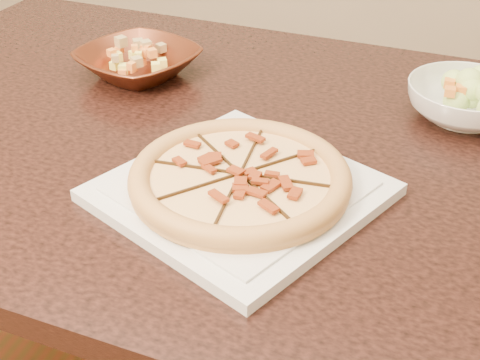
{
  "coord_description": "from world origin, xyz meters",
  "views": [
    {
      "loc": [
        0.52,
        -0.73,
        1.29
      ],
      "look_at": [
        0.28,
        0.02,
        0.78
      ],
      "focal_mm": 50.0,
      "sensor_mm": 36.0,
      "label": 1
    }
  ],
  "objects_px": {
    "dining_table": "(225,179)",
    "plate": "(240,191)",
    "salad_bowl": "(465,102)",
    "bronze_bowl": "(138,63)",
    "pizza": "(240,178)"
  },
  "relations": [
    {
      "from": "dining_table",
      "to": "salad_bowl",
      "type": "bearing_deg",
      "value": 25.14
    },
    {
      "from": "dining_table",
      "to": "plate",
      "type": "height_order",
      "value": "plate"
    },
    {
      "from": "dining_table",
      "to": "salad_bowl",
      "type": "xyz_separation_m",
      "value": [
        0.38,
        0.18,
        0.12
      ]
    },
    {
      "from": "bronze_bowl",
      "to": "plate",
      "type": "bearing_deg",
      "value": -46.72
    },
    {
      "from": "bronze_bowl",
      "to": "salad_bowl",
      "type": "distance_m",
      "value": 0.61
    },
    {
      "from": "bronze_bowl",
      "to": "salad_bowl",
      "type": "relative_size",
      "value": 1.08
    },
    {
      "from": "salad_bowl",
      "to": "pizza",
      "type": "bearing_deg",
      "value": -129.65
    },
    {
      "from": "plate",
      "to": "dining_table",
      "type": "bearing_deg",
      "value": 115.98
    },
    {
      "from": "pizza",
      "to": "bronze_bowl",
      "type": "xyz_separation_m",
      "value": [
        -0.32,
        0.34,
        -0.01
      ]
    },
    {
      "from": "bronze_bowl",
      "to": "dining_table",
      "type": "bearing_deg",
      "value": -34.98
    },
    {
      "from": "dining_table",
      "to": "plate",
      "type": "bearing_deg",
      "value": -64.02
    },
    {
      "from": "plate",
      "to": "salad_bowl",
      "type": "xyz_separation_m",
      "value": [
        0.29,
        0.35,
        0.02
      ]
    },
    {
      "from": "dining_table",
      "to": "plate",
      "type": "xyz_separation_m",
      "value": [
        0.09,
        -0.17,
        0.1
      ]
    },
    {
      "from": "dining_table",
      "to": "pizza",
      "type": "height_order",
      "value": "pizza"
    },
    {
      "from": "pizza",
      "to": "bronze_bowl",
      "type": "height_order",
      "value": "bronze_bowl"
    }
  ]
}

